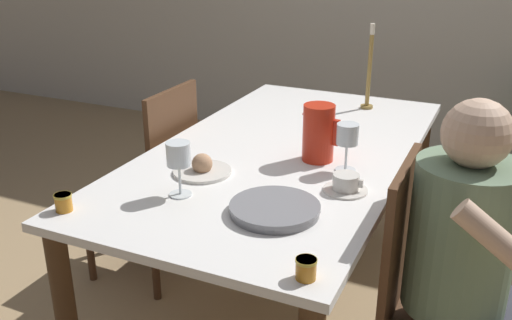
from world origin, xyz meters
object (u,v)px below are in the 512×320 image
at_px(wine_glass_juice, 179,157).
at_px(candlestick_tall, 369,75).
at_px(chair_person_side, 431,304).
at_px(red_pitcher, 318,132).
at_px(wine_glass_water, 347,136).
at_px(jam_jar_red, 306,268).
at_px(person_seated, 470,261).
at_px(jam_jar_amber, 63,202).
at_px(serving_tray, 275,209).
at_px(bread_plate, 202,168).
at_px(chair_opposite, 154,182).
at_px(teacup_near_person, 346,184).

bearing_deg(wine_glass_juice, candlestick_tall, 75.98).
relative_size(chair_person_side, red_pitcher, 4.41).
height_order(wine_glass_water, jam_jar_red, wine_glass_water).
xyz_separation_m(person_seated, jam_jar_amber, (-1.16, -0.36, 0.11)).
distance_m(person_seated, red_pitcher, 0.72).
relative_size(wine_glass_juice, serving_tray, 0.65).
xyz_separation_m(jam_jar_amber, candlestick_tall, (0.57, 1.46, 0.13)).
height_order(red_pitcher, bread_plate, red_pitcher).
height_order(jam_jar_amber, jam_jar_red, same).
xyz_separation_m(person_seated, bread_plate, (-0.92, 0.07, 0.10)).
height_order(person_seated, jam_jar_amber, person_seated).
height_order(chair_opposite, jam_jar_amber, chair_opposite).
relative_size(wine_glass_water, candlestick_tall, 0.43).
height_order(wine_glass_water, wine_glass_juice, wine_glass_juice).
bearing_deg(candlestick_tall, jam_jar_red, -81.21).
bearing_deg(wine_glass_water, red_pitcher, 155.51).
distance_m(wine_glass_water, jam_jar_amber, 0.97).
bearing_deg(candlestick_tall, wine_glass_juice, -104.02).
bearing_deg(wine_glass_juice, chair_person_side, 10.13).
height_order(person_seated, candlestick_tall, candlestick_tall).
distance_m(wine_glass_water, wine_glass_juice, 0.60).
relative_size(serving_tray, jam_jar_amber, 5.03).
relative_size(person_seated, bread_plate, 5.62).
bearing_deg(wine_glass_water, chair_person_side, -36.67).
bearing_deg(person_seated, chair_person_side, -105.46).
xyz_separation_m(serving_tray, bread_plate, (-0.35, 0.18, 0.00)).
relative_size(person_seated, candlestick_tall, 2.88).
height_order(red_pitcher, teacup_near_person, red_pitcher).
xyz_separation_m(person_seated, jam_jar_red, (-0.36, -0.40, 0.11)).
relative_size(jam_jar_amber, jam_jar_red, 1.00).
xyz_separation_m(wine_glass_water, bread_plate, (-0.46, -0.23, -0.11)).
height_order(person_seated, teacup_near_person, person_seated).
relative_size(chair_person_side, chair_opposite, 1.00).
height_order(chair_person_side, red_pitcher, red_pitcher).
xyz_separation_m(chair_person_side, wine_glass_water, (-0.37, 0.28, 0.41)).
xyz_separation_m(chair_person_side, jam_jar_red, (-0.27, -0.43, 0.31)).
bearing_deg(person_seated, teacup_near_person, -108.18).
relative_size(serving_tray, bread_plate, 1.35).
relative_size(teacup_near_person, jam_jar_amber, 2.68).
xyz_separation_m(person_seated, red_pitcher, (-0.59, 0.36, 0.19)).
xyz_separation_m(chair_person_side, candlestick_tall, (-0.50, 1.07, 0.44)).
height_order(bread_plate, jam_jar_amber, bread_plate).
bearing_deg(chair_person_side, chair_opposite, -107.85).
distance_m(red_pitcher, bread_plate, 0.45).
distance_m(wine_glass_water, serving_tray, 0.44).
height_order(person_seated, bread_plate, person_seated).
bearing_deg(wine_glass_water, wine_glass_juice, -135.57).
xyz_separation_m(chair_opposite, person_seated, (1.40, -0.45, 0.20)).
height_order(teacup_near_person, jam_jar_amber, teacup_near_person).
bearing_deg(chair_opposite, person_seated, -107.69).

